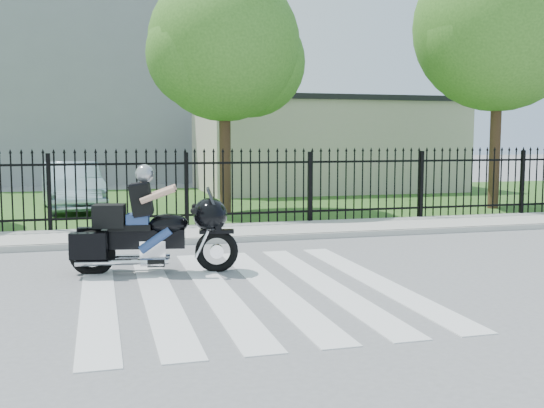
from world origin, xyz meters
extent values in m
plane|color=slate|center=(0.00, 0.00, 0.00)|extent=(120.00, 120.00, 0.00)
cube|color=#ADAAA3|center=(0.00, 5.00, 0.06)|extent=(40.00, 2.00, 0.12)
cube|color=#ADAAA3|center=(0.00, 4.00, 0.06)|extent=(40.00, 0.12, 0.12)
cube|color=#2C561D|center=(0.00, 12.00, 0.01)|extent=(40.00, 12.00, 0.02)
cube|color=black|center=(0.00, 6.00, 0.35)|extent=(26.00, 0.04, 0.05)
cube|color=black|center=(0.00, 6.00, 1.55)|extent=(26.00, 0.04, 0.05)
cylinder|color=#382316|center=(1.50, 9.00, 2.08)|extent=(0.32, 0.32, 4.16)
sphere|color=#34681D|center=(1.50, 9.00, 4.68)|extent=(4.20, 4.20, 4.20)
cylinder|color=#382316|center=(9.50, 8.00, 2.40)|extent=(0.32, 0.32, 4.80)
sphere|color=#34681D|center=(9.50, 8.00, 5.40)|extent=(5.00, 5.00, 5.00)
cube|color=#B3AB95|center=(7.00, 16.00, 1.75)|extent=(10.00, 6.00, 3.50)
cube|color=black|center=(7.00, 16.00, 3.60)|extent=(10.20, 6.20, 0.20)
cube|color=gray|center=(-3.00, 26.00, 6.00)|extent=(15.00, 10.00, 12.00)
torus|color=black|center=(-0.16, 1.29, 0.33)|extent=(0.70, 0.24, 0.69)
torus|color=black|center=(-2.08, 1.62, 0.33)|extent=(0.75, 0.27, 0.73)
cube|color=black|center=(-1.29, 1.49, 0.55)|extent=(1.32, 0.46, 0.30)
ellipsoid|color=black|center=(-0.90, 1.42, 0.78)|extent=(0.68, 0.50, 0.33)
cube|color=black|center=(-1.49, 1.52, 0.74)|extent=(0.70, 0.43, 0.10)
cube|color=silver|center=(-1.14, 1.46, 0.38)|extent=(0.45, 0.36, 0.30)
ellipsoid|color=black|center=(-0.26, 1.31, 0.92)|extent=(0.65, 0.80, 0.54)
cube|color=black|center=(-1.80, 1.57, 0.92)|extent=(0.54, 0.46, 0.36)
cube|color=navy|center=(-1.37, 1.50, 0.86)|extent=(0.39, 0.35, 0.18)
sphere|color=#989B9F|center=(-1.25, 1.48, 1.58)|extent=(0.29, 0.29, 0.29)
imported|color=#A9C5D5|center=(-2.70, 10.75, 0.73)|extent=(2.02, 4.44, 1.41)
camera|label=1|loc=(-1.95, -8.62, 2.14)|focal=42.00mm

